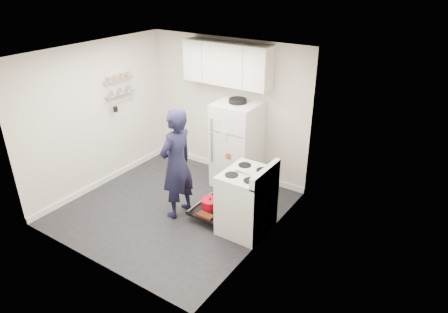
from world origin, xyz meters
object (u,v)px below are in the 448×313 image
Objects in this scene: electric_range at (246,202)px; person at (177,164)px; refrigerator at (237,145)px; open_oven_door at (212,206)px.

electric_range is 0.63× the size of person.
refrigerator is 1.35m from person.
person reaches higher than electric_range.
open_oven_door is 0.45× the size of refrigerator.
open_oven_door is at bearing -78.20° from refrigerator.
refrigerator is at bearing 101.80° from open_oven_door.
electric_range is at bearing 105.17° from person.
open_oven_door is at bearing 117.00° from person.
open_oven_door is 0.41× the size of person.
person reaches higher than open_oven_door.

